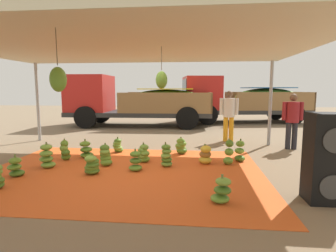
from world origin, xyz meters
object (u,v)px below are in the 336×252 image
Objects in this scene: banana_bunch_0 at (222,191)px; banana_bunch_4 at (144,154)px; banana_bunch_3 at (16,168)px; banana_bunch_5 at (86,150)px; banana_bunch_14 at (47,157)px; worker_1 at (229,112)px; banana_bunch_11 at (118,146)px; banana_bunch_13 at (205,155)px; banana_bunch_1 at (105,156)px; worker_0 at (292,117)px; cargo_truck_main at (134,101)px; speaker_stack at (327,158)px; banana_bunch_12 at (166,156)px; banana_bunch_15 at (229,153)px; banana_bunch_2 at (240,152)px; banana_bunch_6 at (181,146)px; cargo_truck_far at (240,99)px; banana_bunch_10 at (92,165)px; banana_bunch_7 at (65,151)px; banana_bunch_8 at (136,162)px.

banana_bunch_4 is (-1.64, 2.22, 0.02)m from banana_bunch_0.
banana_bunch_3 is 0.93× the size of banana_bunch_5.
banana_bunch_14 is 5.76m from worker_1.
banana_bunch_11 is 0.93× the size of banana_bunch_13.
worker_0 reaches higher than banana_bunch_1.
cargo_truck_main is at bearing 91.79° from banana_bunch_5.
banana_bunch_5 is at bearing 154.52° from speaker_stack.
banana_bunch_14 is 0.42× the size of speaker_stack.
cargo_truck_main reaches higher than banana_bunch_12.
banana_bunch_15 is 0.36× the size of worker_1.
banana_bunch_15 is (4.04, 0.72, 0.02)m from banana_bunch_14.
worker_0 reaches higher than banana_bunch_2.
worker_1 is at bearing 32.30° from banana_bunch_11.
banana_bunch_2 is at bearing 19.76° from banana_bunch_3.
speaker_stack reaches higher than banana_bunch_6.
cargo_truck_far is 3.96× the size of worker_1.
banana_bunch_10 is at bearing -95.63° from banana_bunch_1.
banana_bunch_15 is 3.09m from worker_1.
banana_bunch_1 is at bearing 158.13° from speaker_stack.
banana_bunch_10 is (1.46, 0.31, 0.01)m from banana_bunch_3.
banana_bunch_14 is (0.29, 0.65, 0.06)m from banana_bunch_3.
banana_bunch_12 is at bearing -158.89° from banana_bunch_13.
banana_bunch_14 is (-4.33, -1.01, 0.01)m from banana_bunch_2.
cargo_truck_main is at bearing 97.51° from banana_bunch_1.
banana_bunch_0 is 0.94× the size of banana_bunch_4.
worker_1 is at bearing 89.52° from banana_bunch_2.
banana_bunch_7 reaches higher than banana_bunch_13.
banana_bunch_10 is 2.00m from banana_bunch_11.
cargo_truck_main is 4.87× the size of speaker_stack.
banana_bunch_5 is at bearing 63.83° from banana_bunch_3.
banana_bunch_6 is 0.99× the size of banana_bunch_13.
cargo_truck_far is 10.70m from speaker_stack.
banana_bunch_15 is 0.37× the size of worker_0.
banana_bunch_3 is 7.17m from worker_0.
banana_bunch_0 is at bearing -53.50° from banana_bunch_4.
banana_bunch_3 is 0.26× the size of worker_1.
banana_bunch_14 is at bearing -168.51° from banana_bunch_13.
banana_bunch_4 is (0.81, 0.37, -0.02)m from banana_bunch_1.
banana_bunch_1 reaches higher than banana_bunch_4.
banana_bunch_0 is at bearing -97.36° from worker_1.
cargo_truck_far is 6.78m from worker_0.
banana_bunch_13 reaches higher than banana_bunch_11.
banana_bunch_15 is 0.09× the size of cargo_truck_main.
speaker_stack is at bearing -31.67° from banana_bunch_4.
speaker_stack is at bearing -79.60° from worker_1.
banana_bunch_13 is at bearing 19.74° from banana_bunch_3.
cargo_truck_main reaches higher than banana_bunch_2.
banana_bunch_14 is 0.36× the size of worker_0.
banana_bunch_8 is at bearing -18.91° from banana_bunch_7.
banana_bunch_15 is (4.33, 1.37, 0.08)m from banana_bunch_3.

